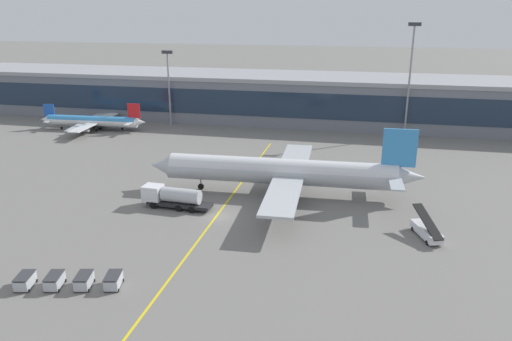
# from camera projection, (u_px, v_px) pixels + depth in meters

# --- Properties ---
(ground_plane) EXTENTS (700.00, 700.00, 0.00)m
(ground_plane) POSITION_uv_depth(u_px,v_px,m) (219.00, 216.00, 72.27)
(ground_plane) COLOR slate
(apron_lead_in_line) EXTENTS (0.51, 80.00, 0.01)m
(apron_lead_in_line) POSITION_uv_depth(u_px,v_px,m) (220.00, 211.00, 74.20)
(apron_lead_in_line) COLOR yellow
(apron_lead_in_line) RESTS_ON ground_plane
(terminal_building) EXTENTS (200.04, 21.96, 12.26)m
(terminal_building) POSITION_uv_depth(u_px,v_px,m) (304.00, 98.00, 131.45)
(terminal_building) COLOR slate
(terminal_building) RESTS_ON ground_plane
(main_airliner) EXTENTS (44.77, 35.50, 11.73)m
(main_airliner) POSITION_uv_depth(u_px,v_px,m) (282.00, 171.00, 79.44)
(main_airliner) COLOR #B2B7BC
(main_airliner) RESTS_ON ground_plane
(fuel_tanker) EXTENTS (10.92, 3.13, 3.25)m
(fuel_tanker) POSITION_uv_depth(u_px,v_px,m) (172.00, 197.00, 74.89)
(fuel_tanker) COLOR #232326
(fuel_tanker) RESTS_ON ground_plane
(belt_loader) EXTENTS (3.88, 6.93, 3.49)m
(belt_loader) POSITION_uv_depth(u_px,v_px,m) (427.00, 230.00, 65.30)
(belt_loader) COLOR white
(belt_loader) RESTS_ON ground_plane
(baggage_cart_0) EXTENTS (2.13, 2.93, 1.48)m
(baggage_cart_0) POSITION_uv_depth(u_px,v_px,m) (25.00, 281.00, 53.62)
(baggage_cart_0) COLOR #B2B7BC
(baggage_cart_0) RESTS_ON ground_plane
(baggage_cart_1) EXTENTS (2.13, 2.93, 1.48)m
(baggage_cart_1) POSITION_uv_depth(u_px,v_px,m) (54.00, 281.00, 53.65)
(baggage_cart_1) COLOR #B2B7BC
(baggage_cart_1) RESTS_ON ground_plane
(baggage_cart_2) EXTENTS (2.13, 2.93, 1.48)m
(baggage_cart_2) POSITION_uv_depth(u_px,v_px,m) (84.00, 280.00, 53.67)
(baggage_cart_2) COLOR #B2B7BC
(baggage_cart_2) RESTS_ON ground_plane
(baggage_cart_3) EXTENTS (2.13, 2.93, 1.48)m
(baggage_cart_3) POSITION_uv_depth(u_px,v_px,m) (113.00, 280.00, 53.70)
(baggage_cart_3) COLOR #B2B7BC
(baggage_cart_3) RESTS_ON ground_plane
(commuter_jet_far) EXTENTS (26.01, 20.85, 6.22)m
(commuter_jet_far) POSITION_uv_depth(u_px,v_px,m) (90.00, 121.00, 123.82)
(commuter_jet_far) COLOR #B2B7BC
(commuter_jet_far) RESTS_ON ground_plane
(commuter_jet_near) EXTENTS (27.82, 22.11, 7.09)m
(commuter_jet_near) POSITION_uv_depth(u_px,v_px,m) (92.00, 121.00, 122.31)
(commuter_jet_near) COLOR white
(commuter_jet_near) RESTS_ON ground_plane
(apron_light_mast_0) EXTENTS (2.80, 0.50, 18.97)m
(apron_light_mast_0) POSITION_uv_depth(u_px,v_px,m) (169.00, 81.00, 125.61)
(apron_light_mast_0) COLOR gray
(apron_light_mast_0) RESTS_ON ground_plane
(apron_light_mast_1) EXTENTS (2.80, 0.50, 26.04)m
(apron_light_mast_1) POSITION_uv_depth(u_px,v_px,m) (410.00, 73.00, 112.34)
(apron_light_mast_1) COLOR gray
(apron_light_mast_1) RESTS_ON ground_plane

